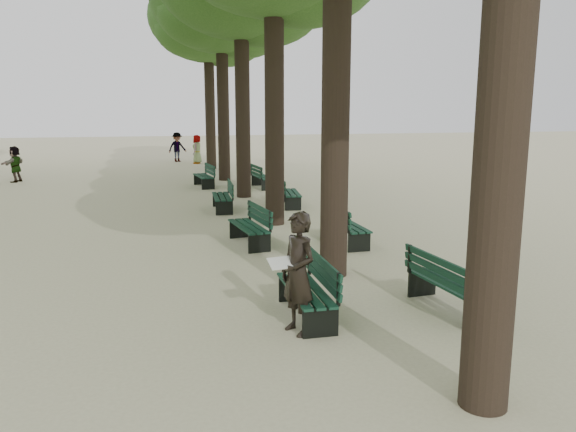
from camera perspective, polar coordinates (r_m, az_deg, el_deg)
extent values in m
plane|color=beige|center=(7.82, 1.21, -12.98)|extent=(120.00, 120.00, 0.00)
cylinder|color=#33261C|center=(6.00, 21.43, 15.78)|extent=(0.52, 0.52, 7.50)
cylinder|color=#33261C|center=(10.48, 4.92, 14.06)|extent=(0.52, 0.52, 7.50)
cylinder|color=#33261C|center=(15.29, -1.40, 13.09)|extent=(0.52, 0.52, 7.50)
cylinder|color=#33261C|center=(20.19, -4.66, 12.52)|extent=(0.52, 0.52, 7.50)
cylinder|color=#33261C|center=(25.13, -6.63, 12.16)|extent=(0.52, 0.52, 7.50)
cylinder|color=#33261C|center=(30.09, -7.95, 11.91)|extent=(0.52, 0.52, 7.50)
ellipsoid|color=#29541D|center=(30.42, -8.16, 19.37)|extent=(6.00, 6.00, 4.50)
cube|color=black|center=(8.69, 1.73, -8.87)|extent=(0.56, 1.81, 0.45)
cube|color=black|center=(8.62, 1.74, -7.46)|extent=(0.58, 1.81, 0.04)
cube|color=black|center=(8.61, 3.56, -5.61)|extent=(0.08, 1.80, 0.40)
cube|color=black|center=(13.21, -4.05, -1.99)|extent=(0.72, 1.85, 0.45)
cube|color=black|center=(13.16, -4.06, -1.03)|extent=(0.74, 1.85, 0.04)
cube|color=black|center=(13.19, -2.91, 0.20)|extent=(0.25, 1.79, 0.40)
cube|color=black|center=(17.71, -6.74, 1.27)|extent=(0.63, 1.83, 0.45)
cube|color=black|center=(17.67, -6.76, 1.98)|extent=(0.65, 1.83, 0.04)
cube|color=black|center=(17.65, -5.87, 2.88)|extent=(0.15, 1.80, 0.40)
cube|color=black|center=(23.17, -8.59, 3.49)|extent=(0.71, 1.85, 0.45)
cube|color=black|center=(23.14, -8.60, 4.04)|extent=(0.73, 1.85, 0.04)
cube|color=black|center=(23.17, -7.94, 4.74)|extent=(0.24, 1.79, 0.40)
cube|color=black|center=(9.32, 16.11, -7.94)|extent=(0.65, 1.83, 0.45)
cube|color=black|center=(9.25, 16.19, -6.62)|extent=(0.67, 1.83, 0.04)
cube|color=black|center=(9.02, 14.80, -5.20)|extent=(0.17, 1.80, 0.40)
cube|color=black|center=(13.35, 6.09, -1.88)|extent=(0.53, 1.80, 0.45)
cube|color=black|center=(13.31, 6.11, -0.94)|extent=(0.55, 1.80, 0.04)
cube|color=black|center=(13.16, 4.99, 0.15)|extent=(0.05, 1.80, 0.40)
cube|color=black|center=(18.37, 0.29, 1.69)|extent=(0.76, 1.85, 0.45)
cube|color=black|center=(18.34, 0.29, 2.38)|extent=(0.78, 1.86, 0.04)
cube|color=black|center=(18.27, -0.59, 3.21)|extent=(0.29, 1.79, 0.40)
cube|color=black|center=(22.65, -2.55, 3.43)|extent=(0.64, 1.83, 0.45)
cube|color=black|center=(22.62, -2.55, 3.99)|extent=(0.66, 1.83, 0.04)
cube|color=black|center=(22.51, -3.25, 4.65)|extent=(0.16, 1.80, 0.40)
imported|color=black|center=(7.93, 1.02, -5.86)|extent=(0.59, 0.78, 1.76)
cube|color=white|center=(7.82, -0.75, -4.80)|extent=(0.37, 0.29, 0.12)
imported|color=#262628|center=(34.46, -11.19, 6.88)|extent=(1.17, 0.78, 1.75)
imported|color=#262628|center=(32.64, -1.11, 6.85)|extent=(0.61, 1.07, 1.72)
imported|color=#262628|center=(33.09, -9.21, 6.71)|extent=(0.63, 0.87, 1.65)
imported|color=#262628|center=(27.15, -25.98, 4.76)|extent=(0.81, 1.46, 1.56)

